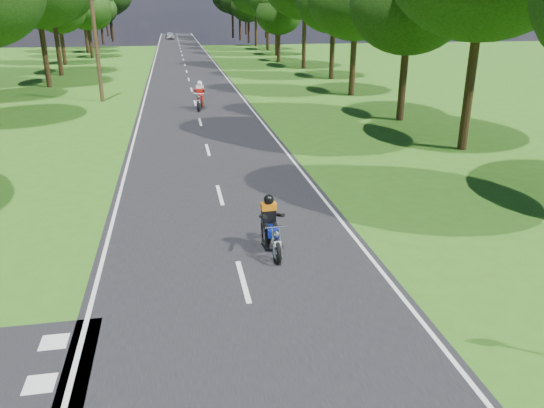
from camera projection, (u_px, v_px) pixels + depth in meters
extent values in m
plane|color=#305E15|center=(256.00, 331.00, 10.32)|extent=(160.00, 160.00, 0.00)
cube|color=black|center=(185.00, 65.00, 56.36)|extent=(7.00, 140.00, 0.02)
cube|color=silver|center=(243.00, 281.00, 12.15)|extent=(0.12, 2.00, 0.01)
cube|color=silver|center=(220.00, 195.00, 17.68)|extent=(0.12, 2.00, 0.01)
cube|color=silver|center=(208.00, 150.00, 23.20)|extent=(0.12, 2.00, 0.01)
cube|color=silver|center=(200.00, 122.00, 28.73)|extent=(0.12, 2.00, 0.01)
cube|color=silver|center=(195.00, 103.00, 34.25)|extent=(0.12, 2.00, 0.01)
cube|color=silver|center=(191.00, 90.00, 39.78)|extent=(0.12, 2.00, 0.01)
cube|color=silver|center=(189.00, 79.00, 45.31)|extent=(0.12, 2.00, 0.01)
cube|color=silver|center=(187.00, 71.00, 50.83)|extent=(0.12, 2.00, 0.01)
cube|color=silver|center=(185.00, 65.00, 56.36)|extent=(0.12, 2.00, 0.01)
cube|color=silver|center=(183.00, 60.00, 61.88)|extent=(0.12, 2.00, 0.01)
cube|color=silver|center=(182.00, 55.00, 67.41)|extent=(0.12, 2.00, 0.01)
cube|color=silver|center=(181.00, 51.00, 72.94)|extent=(0.12, 2.00, 0.01)
cube|color=silver|center=(180.00, 48.00, 78.46)|extent=(0.12, 2.00, 0.01)
cube|color=silver|center=(180.00, 45.00, 83.99)|extent=(0.12, 2.00, 0.01)
cube|color=silver|center=(179.00, 43.00, 89.52)|extent=(0.12, 2.00, 0.01)
cube|color=silver|center=(178.00, 41.00, 95.04)|extent=(0.12, 2.00, 0.01)
cube|color=silver|center=(178.00, 39.00, 100.57)|extent=(0.12, 2.00, 0.01)
cube|color=silver|center=(177.00, 37.00, 106.09)|extent=(0.12, 2.00, 0.01)
cube|color=silver|center=(177.00, 36.00, 111.62)|extent=(0.12, 2.00, 0.01)
cube|color=silver|center=(176.00, 34.00, 117.15)|extent=(0.12, 2.00, 0.01)
cube|color=silver|center=(153.00, 65.00, 55.80)|extent=(0.10, 140.00, 0.01)
cube|color=silver|center=(216.00, 64.00, 56.91)|extent=(0.10, 140.00, 0.01)
cube|color=silver|center=(40.00, 384.00, 8.84)|extent=(0.50, 0.50, 0.01)
cube|color=silver|center=(54.00, 342.00, 9.94)|extent=(0.50, 0.50, 0.01)
cylinder|color=black|center=(46.00, 58.00, 40.52)|extent=(0.40, 0.40, 4.32)
cylinder|color=black|center=(58.00, 50.00, 47.34)|extent=(0.40, 0.40, 4.40)
cylinder|color=black|center=(63.00, 49.00, 56.24)|extent=(0.40, 0.40, 3.20)
ellipsoid|color=#11330B|center=(58.00, 10.00, 54.86)|extent=(5.60, 5.60, 4.76)
cylinder|color=black|center=(91.00, 44.00, 63.34)|extent=(0.40, 0.40, 3.22)
ellipsoid|color=#11330B|center=(87.00, 9.00, 61.95)|extent=(5.64, 5.64, 4.79)
cylinder|color=black|center=(87.00, 39.00, 70.16)|extent=(0.40, 0.40, 3.61)
ellipsoid|color=#11330B|center=(82.00, 3.00, 68.60)|extent=(6.31, 6.31, 5.37)
cylinder|color=black|center=(97.00, 39.00, 77.60)|extent=(0.40, 0.40, 2.67)
ellipsoid|color=#11330B|center=(94.00, 15.00, 76.44)|extent=(4.67, 4.67, 3.97)
ellipsoid|color=#11330B|center=(93.00, 6.00, 75.99)|extent=(4.00, 4.00, 3.40)
cylinder|color=black|center=(102.00, 35.00, 85.92)|extent=(0.40, 0.40, 3.09)
ellipsoid|color=#11330B|center=(100.00, 10.00, 84.58)|extent=(5.40, 5.40, 4.59)
cylinder|color=black|center=(112.00, 28.00, 91.83)|extent=(0.40, 0.40, 4.48)
cylinder|color=black|center=(111.00, 28.00, 99.99)|extent=(0.40, 0.40, 4.09)
cylinder|color=black|center=(468.00, 97.00, 22.61)|extent=(0.40, 0.40, 4.56)
cylinder|color=black|center=(402.00, 88.00, 28.76)|extent=(0.40, 0.40, 3.49)
ellipsoid|color=#11330B|center=(409.00, 3.00, 27.24)|extent=(6.12, 6.12, 5.20)
cylinder|color=black|center=(353.00, 68.00, 36.93)|extent=(0.40, 0.40, 3.69)
cylinder|color=black|center=(332.00, 56.00, 45.25)|extent=(0.40, 0.40, 3.74)
cylinder|color=black|center=(304.00, 44.00, 52.66)|extent=(0.40, 0.40, 4.64)
cylinder|color=black|center=(279.00, 48.00, 59.40)|extent=(0.40, 0.40, 2.91)
ellipsoid|color=#11330B|center=(279.00, 14.00, 58.14)|extent=(5.09, 5.09, 4.33)
ellipsoid|color=#11330B|center=(279.00, 1.00, 57.64)|extent=(4.36, 4.36, 3.71)
cylinder|color=black|center=(277.00, 40.00, 66.32)|extent=(0.40, 0.40, 3.88)
cylinder|color=black|center=(268.00, 35.00, 74.13)|extent=(0.40, 0.40, 4.18)
cylinder|color=black|center=(256.00, 30.00, 82.25)|extent=(0.40, 0.40, 4.63)
cylinder|color=black|center=(249.00, 33.00, 89.16)|extent=(0.40, 0.40, 3.36)
ellipsoid|color=#11330B|center=(248.00, 6.00, 87.71)|extent=(5.88, 5.88, 5.00)
cylinder|color=black|center=(240.00, 29.00, 95.60)|extent=(0.40, 0.40, 4.09)
cylinder|color=black|center=(233.00, 26.00, 102.60)|extent=(0.40, 0.40, 4.48)
cylinder|color=black|center=(107.00, 26.00, 108.60)|extent=(0.40, 0.40, 3.84)
ellipsoid|color=#11330B|center=(105.00, 2.00, 106.94)|extent=(6.72, 6.72, 5.71)
cylinder|color=black|center=(246.00, 25.00, 115.26)|extent=(0.40, 0.40, 4.16)
cylinder|color=black|center=(87.00, 31.00, 94.50)|extent=(0.40, 0.40, 3.52)
ellipsoid|color=#11330B|center=(84.00, 5.00, 92.98)|extent=(6.16, 6.16, 5.24)
cylinder|color=black|center=(266.00, 26.00, 102.65)|extent=(0.40, 0.40, 4.48)
cylinder|color=#382616|center=(96.00, 38.00, 33.69)|extent=(0.26, 0.26, 8.00)
imported|color=#B0B2B7|center=(170.00, 36.00, 99.55)|extent=(1.86, 3.92, 1.29)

